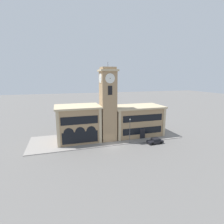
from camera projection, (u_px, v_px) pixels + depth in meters
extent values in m
plane|color=#605E5B|center=(113.00, 146.00, 43.00)|extent=(300.00, 300.00, 0.00)
cube|color=gray|center=(106.00, 137.00, 48.79)|extent=(40.34, 12.38, 0.15)
cube|color=#9E7F5B|center=(108.00, 107.00, 45.32)|extent=(3.82, 3.82, 18.05)
cube|color=tan|center=(108.00, 70.00, 43.51)|extent=(4.52, 4.52, 0.45)
cube|color=#9E7F5B|center=(108.00, 68.00, 43.41)|extent=(3.51, 3.51, 0.60)
cylinder|color=#4C4C51|center=(108.00, 65.00, 43.23)|extent=(0.10, 0.10, 1.20)
cylinder|color=silver|center=(110.00, 78.00, 42.05)|extent=(2.40, 0.10, 2.40)
cylinder|color=black|center=(110.00, 78.00, 41.98)|extent=(0.19, 0.04, 0.19)
cylinder|color=silver|center=(100.00, 78.00, 43.33)|extent=(0.10, 2.40, 2.40)
cylinder|color=black|center=(100.00, 78.00, 43.31)|extent=(0.04, 0.19, 0.19)
cube|color=black|center=(110.00, 90.00, 42.63)|extent=(1.07, 0.10, 2.20)
cube|color=#9E7F5B|center=(78.00, 124.00, 45.96)|extent=(10.84, 7.94, 8.94)
cube|color=tan|center=(77.00, 107.00, 45.04)|extent=(11.54, 8.64, 0.45)
cube|color=tan|center=(58.00, 130.00, 40.73)|extent=(0.70, 0.16, 8.94)
cube|color=tan|center=(100.00, 127.00, 43.63)|extent=(0.70, 0.16, 8.94)
cube|color=black|center=(80.00, 120.00, 41.81)|extent=(8.89, 0.10, 1.97)
cube|color=black|center=(80.00, 137.00, 42.65)|extent=(8.67, 0.10, 2.86)
cylinder|color=black|center=(69.00, 133.00, 41.59)|extent=(2.38, 0.06, 2.38)
cylinder|color=black|center=(80.00, 132.00, 42.36)|extent=(2.38, 0.06, 2.38)
cylinder|color=black|center=(91.00, 131.00, 43.14)|extent=(2.38, 0.06, 2.38)
cube|color=#9E7F5B|center=(137.00, 121.00, 50.85)|extent=(13.96, 7.94, 8.11)
cube|color=tan|center=(137.00, 107.00, 50.02)|extent=(14.66, 8.64, 0.45)
cube|color=tan|center=(120.00, 127.00, 45.18)|extent=(0.70, 0.16, 8.11)
cube|color=tan|center=(164.00, 123.00, 48.97)|extent=(0.70, 0.16, 8.11)
cube|color=black|center=(143.00, 118.00, 46.74)|extent=(11.45, 0.10, 1.78)
cube|color=black|center=(143.00, 134.00, 47.59)|extent=(1.50, 0.12, 2.92)
cube|color=black|center=(143.00, 131.00, 47.43)|extent=(11.45, 0.10, 1.82)
cube|color=black|center=(155.00, 142.00, 44.49)|extent=(4.10, 1.99, 0.62)
cube|color=black|center=(156.00, 139.00, 44.43)|extent=(2.00, 1.71, 0.55)
cube|color=black|center=(156.00, 139.00, 44.43)|extent=(1.93, 1.74, 0.41)
cylinder|color=black|center=(152.00, 144.00, 43.38)|extent=(0.72, 0.25, 0.71)
cylinder|color=black|center=(149.00, 142.00, 44.84)|extent=(0.72, 0.25, 0.71)
cylinder|color=black|center=(161.00, 143.00, 44.20)|extent=(0.72, 0.25, 0.71)
cylinder|color=black|center=(157.00, 140.00, 45.66)|extent=(0.72, 0.25, 0.71)
cylinder|color=#4C4C51|center=(130.00, 132.00, 44.06)|extent=(0.12, 0.12, 5.98)
sphere|color=silver|center=(130.00, 119.00, 43.44)|extent=(0.36, 0.36, 0.36)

